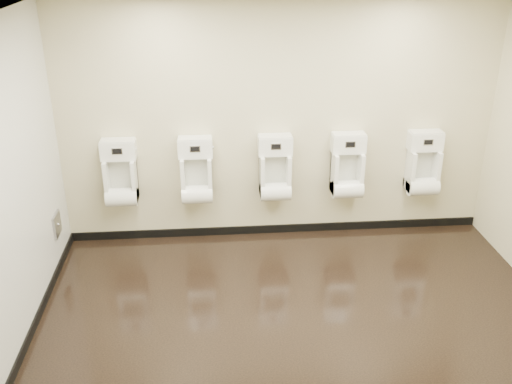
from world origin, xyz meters
TOP-DOWN VIEW (x-y plane):
  - ground at (0.00, 0.00)m, footprint 5.00×3.50m
  - ceiling at (0.00, 0.00)m, footprint 5.00×3.50m
  - back_wall at (0.00, 1.75)m, footprint 5.00×0.02m
  - front_wall at (0.00, -1.75)m, footprint 5.00×0.02m
  - left_wall at (-2.50, 0.00)m, footprint 0.02×3.50m
  - tile_overlay_left at (-2.50, 0.00)m, footprint 0.01×3.50m
  - skirting_back at (0.00, 1.74)m, footprint 5.00×0.02m
  - skirting_left at (-2.49, 0.00)m, footprint 0.02×3.50m
  - access_panel at (-2.48, 1.20)m, footprint 0.04×0.25m
  - urinal_0 at (-1.82, 1.62)m, footprint 0.40×0.30m
  - urinal_1 at (-0.96, 1.62)m, footprint 0.40×0.30m
  - urinal_2 at (-0.05, 1.62)m, footprint 0.40×0.30m
  - urinal_3 at (0.80, 1.62)m, footprint 0.40×0.30m
  - urinal_4 at (1.71, 1.62)m, footprint 0.40×0.30m

SIDE VIEW (x-z plane):
  - ground at x=0.00m, z-range 0.00..0.00m
  - skirting_back at x=0.00m, z-range 0.00..0.10m
  - skirting_left at x=-2.49m, z-range 0.00..0.10m
  - access_panel at x=-2.48m, z-range 0.38..0.62m
  - urinal_0 at x=-1.82m, z-range 0.48..1.22m
  - urinal_1 at x=-0.96m, z-range 0.48..1.22m
  - urinal_2 at x=-0.05m, z-range 0.48..1.22m
  - urinal_3 at x=0.80m, z-range 0.48..1.22m
  - urinal_4 at x=1.71m, z-range 0.48..1.22m
  - back_wall at x=0.00m, z-range 0.00..2.80m
  - front_wall at x=0.00m, z-range 0.00..2.80m
  - left_wall at x=-2.50m, z-range 0.00..2.80m
  - tile_overlay_left at x=-2.50m, z-range 0.00..2.80m
  - ceiling at x=0.00m, z-range 2.80..2.80m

